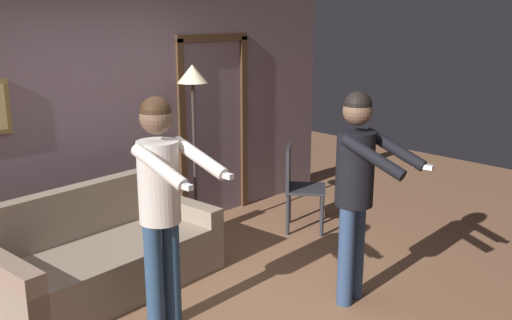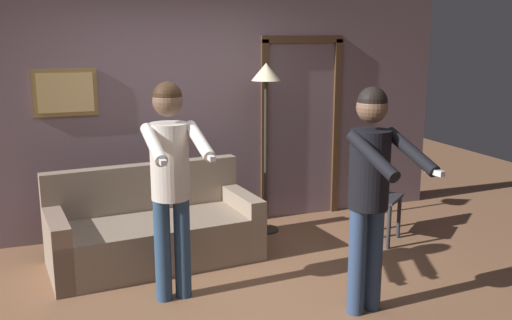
{
  "view_description": "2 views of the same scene",
  "coord_description": "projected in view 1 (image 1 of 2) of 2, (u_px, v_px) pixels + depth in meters",
  "views": [
    {
      "loc": [
        -2.51,
        -3.05,
        2.31
      ],
      "look_at": [
        0.36,
        -0.02,
        1.22
      ],
      "focal_mm": 40.0,
      "sensor_mm": 36.0,
      "label": 1
    },
    {
      "loc": [
        -1.18,
        -4.01,
        2.1
      ],
      "look_at": [
        0.28,
        0.01,
        1.15
      ],
      "focal_mm": 40.0,
      "sensor_mm": 36.0,
      "label": 2
    }
  ],
  "objects": [
    {
      "name": "back_wall_assembly",
      "position": [
        90.0,
        121.0,
        5.42
      ],
      "size": [
        6.4,
        0.1,
        2.6
      ],
      "color": "slate",
      "rests_on": "ground_plane"
    },
    {
      "name": "couch",
      "position": [
        107.0,
        258.0,
        4.84
      ],
      "size": [
        1.98,
        1.03,
        0.87
      ],
      "color": "gray",
      "rests_on": "ground_plane"
    },
    {
      "name": "torchiere_lamp",
      "position": [
        193.0,
        98.0,
        5.69
      ],
      "size": [
        0.31,
        0.31,
        1.81
      ],
      "color": "#332D28",
      "rests_on": "ground_plane"
    },
    {
      "name": "person_standing_left",
      "position": [
        161.0,
        192.0,
        4.04
      ],
      "size": [
        0.45,
        0.73,
        1.75
      ],
      "color": "navy",
      "rests_on": "ground_plane"
    },
    {
      "name": "person_standing_right",
      "position": [
        357.0,
        178.0,
        4.44
      ],
      "size": [
        0.49,
        0.68,
        1.73
      ],
      "color": "navy",
      "rests_on": "ground_plane"
    },
    {
      "name": "dining_chair_distant",
      "position": [
        298.0,
        183.0,
        6.12
      ],
      "size": [
        0.59,
        0.59,
        0.93
      ],
      "color": "#2D2D33",
      "rests_on": "ground_plane"
    }
  ]
}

